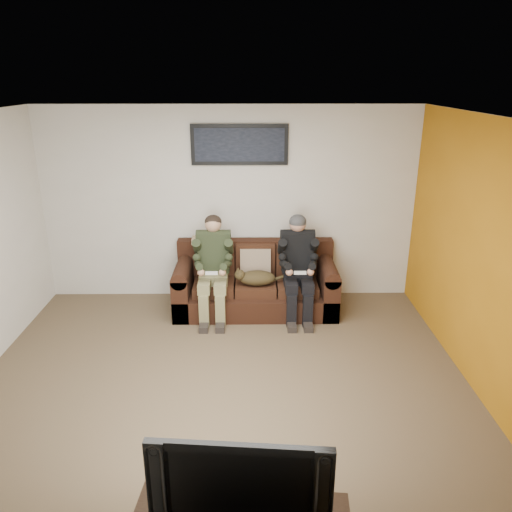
{
  "coord_description": "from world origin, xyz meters",
  "views": [
    {
      "loc": [
        0.28,
        -4.27,
        2.94
      ],
      "look_at": [
        0.35,
        1.2,
        0.95
      ],
      "focal_mm": 35.0,
      "sensor_mm": 36.0,
      "label": 1
    }
  ],
  "objects_px": {
    "person_right": "(298,261)",
    "sofa": "(255,284)",
    "person_left": "(213,262)",
    "cat": "(256,278)",
    "television": "(241,474)",
    "framed_poster": "(240,145)"
  },
  "relations": [
    {
      "from": "sofa",
      "to": "cat",
      "type": "distance_m",
      "value": 0.31
    },
    {
      "from": "sofa",
      "to": "framed_poster",
      "type": "relative_size",
      "value": 1.67
    },
    {
      "from": "sofa",
      "to": "cat",
      "type": "relative_size",
      "value": 3.18
    },
    {
      "from": "cat",
      "to": "framed_poster",
      "type": "relative_size",
      "value": 0.53
    },
    {
      "from": "sofa",
      "to": "television",
      "type": "xyz_separation_m",
      "value": [
        -0.12,
        -3.77,
        0.4
      ]
    },
    {
      "from": "person_right",
      "to": "sofa",
      "type": "bearing_deg",
      "value": 162.05
    },
    {
      "from": "sofa",
      "to": "framed_poster",
      "type": "xyz_separation_m",
      "value": [
        -0.2,
        0.39,
        1.78
      ]
    },
    {
      "from": "person_right",
      "to": "cat",
      "type": "bearing_deg",
      "value": -172.38
    },
    {
      "from": "framed_poster",
      "to": "sofa",
      "type": "bearing_deg",
      "value": -62.92
    },
    {
      "from": "cat",
      "to": "sofa",
      "type": "bearing_deg",
      "value": 89.93
    },
    {
      "from": "person_left",
      "to": "sofa",
      "type": "bearing_deg",
      "value": 17.99
    },
    {
      "from": "cat",
      "to": "television",
      "type": "bearing_deg",
      "value": -92.0
    },
    {
      "from": "person_right",
      "to": "television",
      "type": "relative_size",
      "value": 1.2
    },
    {
      "from": "framed_poster",
      "to": "person_right",
      "type": "bearing_deg",
      "value": -37.46
    },
    {
      "from": "person_left",
      "to": "television",
      "type": "relative_size",
      "value": 1.2
    },
    {
      "from": "sofa",
      "to": "person_right",
      "type": "height_order",
      "value": "person_right"
    },
    {
      "from": "person_right",
      "to": "framed_poster",
      "type": "relative_size",
      "value": 1.03
    },
    {
      "from": "sofa",
      "to": "framed_poster",
      "type": "distance_m",
      "value": 1.83
    },
    {
      "from": "person_left",
      "to": "television",
      "type": "distance_m",
      "value": 3.62
    },
    {
      "from": "person_left",
      "to": "cat",
      "type": "distance_m",
      "value": 0.58
    },
    {
      "from": "cat",
      "to": "framed_poster",
      "type": "distance_m",
      "value": 1.72
    },
    {
      "from": "person_right",
      "to": "framed_poster",
      "type": "xyz_separation_m",
      "value": [
        -0.74,
        0.57,
        1.38
      ]
    }
  ]
}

